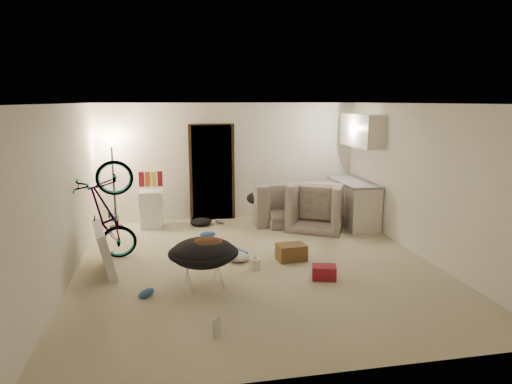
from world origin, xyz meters
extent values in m
cube|color=beige|center=(0.00, 0.00, -0.01)|extent=(5.50, 6.00, 0.02)
cube|color=white|center=(0.00, 0.00, 2.51)|extent=(5.50, 6.00, 0.02)
cube|color=white|center=(0.00, 3.01, 1.25)|extent=(5.50, 0.02, 2.50)
cube|color=white|center=(0.00, -3.01, 1.25)|extent=(5.50, 0.02, 2.50)
cube|color=white|center=(-2.76, 0.00, 1.25)|extent=(0.02, 6.00, 2.50)
cube|color=white|center=(2.76, 0.00, 1.25)|extent=(0.02, 6.00, 2.50)
cube|color=black|center=(-0.40, 2.97, 1.02)|extent=(0.85, 0.10, 2.04)
cube|color=black|center=(-0.40, 2.94, 1.02)|extent=(0.97, 0.04, 2.10)
cylinder|color=black|center=(-2.40, 2.65, 0.01)|extent=(0.28, 0.28, 0.03)
cylinder|color=black|center=(-2.40, 2.65, 0.85)|extent=(0.04, 0.04, 1.70)
cone|color=#FFE0A5|center=(-2.40, 2.65, 1.72)|extent=(0.24, 0.24, 0.18)
cube|color=silver|center=(2.43, 2.00, 0.44)|extent=(0.60, 1.50, 0.88)
cube|color=gray|center=(2.43, 2.00, 0.90)|extent=(0.64, 1.54, 0.04)
cube|color=silver|center=(2.56, 2.00, 1.95)|extent=(0.38, 1.40, 0.65)
imported|color=#3E463E|center=(1.49, 2.45, 0.32)|extent=(2.24, 0.92, 0.65)
imported|color=#3E463E|center=(1.67, 1.94, 0.35)|extent=(1.39, 1.34, 0.69)
imported|color=black|center=(-2.30, 0.63, 0.44)|extent=(1.73, 0.85, 0.97)
imported|color=maroon|center=(-0.90, -2.17, 0.01)|extent=(0.28, 0.26, 0.02)
cube|color=white|center=(-1.68, 2.55, 0.38)|extent=(0.46, 0.46, 0.75)
cube|color=maroon|center=(-1.85, 2.55, 1.00)|extent=(0.11, 0.08, 0.30)
cube|color=orange|center=(-1.73, 2.55, 1.00)|extent=(0.11, 0.08, 0.30)
cube|color=gold|center=(-1.61, 2.55, 1.00)|extent=(0.10, 0.07, 0.30)
cube|color=maroon|center=(-1.49, 2.55, 1.00)|extent=(0.10, 0.07, 0.30)
cylinder|color=silver|center=(-0.88, -0.71, 0.22)|extent=(0.64, 0.64, 0.45)
ellipsoid|color=black|center=(-0.88, -0.71, 0.50)|extent=(0.90, 0.90, 0.38)
torus|color=black|center=(-0.88, -0.71, 0.50)|extent=(0.97, 0.97, 0.07)
ellipsoid|color=#4D2C1A|center=(-0.83, -0.74, 0.61)|extent=(0.59, 0.54, 0.22)
ellipsoid|color=black|center=(0.54, 2.45, 0.54)|extent=(0.66, 0.59, 0.28)
cube|color=silver|center=(-2.30, 0.17, 0.35)|extent=(0.47, 1.09, 0.71)
cube|color=brown|center=(0.60, 0.12, 0.13)|extent=(0.48, 0.36, 0.26)
cube|color=maroon|center=(0.85, -0.75, 0.10)|extent=(0.39, 0.33, 0.20)
cylinder|color=white|center=(-0.06, -0.18, 0.08)|extent=(0.17, 0.17, 0.17)
cone|color=white|center=(-0.06, -0.18, 0.20)|extent=(0.09, 0.09, 0.07)
cube|color=#BBB7AD|center=(0.55, 0.66, 0.00)|extent=(0.54, 0.61, 0.01)
cube|color=#2D60A6|center=(-0.22, 0.62, 0.02)|extent=(0.35, 0.39, 0.03)
cube|color=silver|center=(-0.79, 1.20, 0.01)|extent=(0.26, 0.30, 0.02)
ellipsoid|color=#2D60A6|center=(-0.63, 1.64, 0.06)|extent=(0.31, 0.14, 0.11)
ellipsoid|color=slate|center=(-0.29, 2.55, 0.05)|extent=(0.25, 0.28, 0.10)
ellipsoid|color=#2D60A6|center=(-1.66, -0.90, 0.05)|extent=(0.27, 0.29, 0.10)
ellipsoid|color=black|center=(-0.69, 2.51, 0.07)|extent=(0.58, 0.55, 0.14)
ellipsoid|color=silver|center=(-0.27, 0.25, 0.06)|extent=(0.55, 0.55, 0.13)
camera|label=1|loc=(-1.31, -6.70, 2.54)|focal=32.00mm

